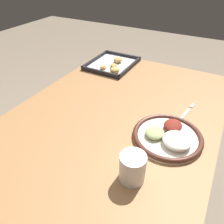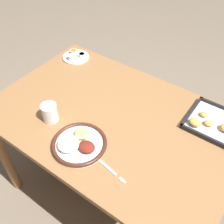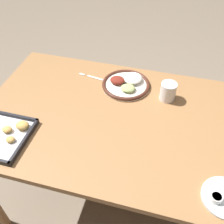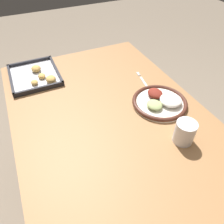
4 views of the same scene
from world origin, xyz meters
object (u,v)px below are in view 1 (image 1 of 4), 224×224
Objects in this scene: dinner_plate at (168,136)px; drinking_cup at (132,168)px; fork at (184,115)px; baking_tray at (113,64)px.

drinking_cup is at bearing 168.39° from dinner_plate.
fork is at bearing -9.10° from drinking_cup.
baking_tray reaches higher than fork.
baking_tray is (0.48, 0.49, -0.00)m from dinner_plate.
baking_tray is at bearing 69.23° from fork.
baking_tray is 0.83m from drinking_cup.
drinking_cup is at bearing -147.49° from baking_tray.
drinking_cup reaches higher than fork.
dinner_plate is 0.23m from drinking_cup.
fork is 0.41m from drinking_cup.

